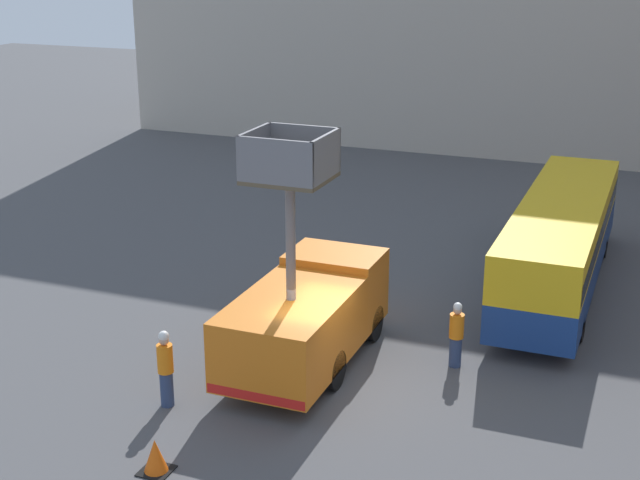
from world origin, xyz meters
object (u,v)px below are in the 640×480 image
at_px(utility_truck, 306,312).
at_px(city_bus, 561,237).
at_px(road_worker_near_truck, 166,368).
at_px(traffic_cone_near_truck, 155,457).
at_px(road_worker_directing, 456,335).

height_order(utility_truck, city_bus, utility_truck).
relative_size(road_worker_near_truck, traffic_cone_near_truck, 2.58).
distance_m(utility_truck, road_worker_directing, 3.93).
distance_m(road_worker_near_truck, traffic_cone_near_truck, 2.88).
distance_m(city_bus, traffic_cone_near_truck, 15.14).
bearing_deg(road_worker_near_truck, utility_truck, 70.64).
relative_size(road_worker_near_truck, road_worker_directing, 1.09).
height_order(city_bus, road_worker_directing, city_bus).
xyz_separation_m(utility_truck, traffic_cone_near_truck, (-1.03, -5.78, -1.13)).
height_order(road_worker_directing, traffic_cone_near_truck, road_worker_directing).
bearing_deg(utility_truck, road_worker_near_truck, -124.84).
relative_size(city_bus, road_worker_near_truck, 6.16).
height_order(utility_truck, road_worker_directing, utility_truck).
xyz_separation_m(utility_truck, city_bus, (5.38, 7.88, 0.28)).
distance_m(utility_truck, road_worker_near_truck, 3.99).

